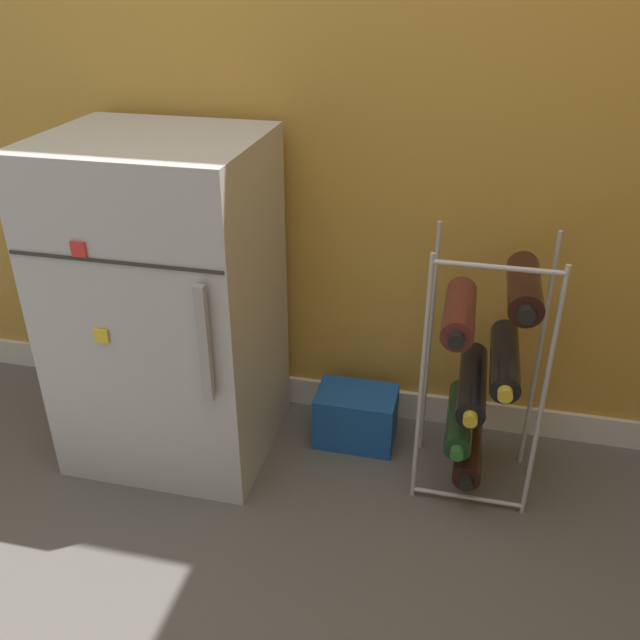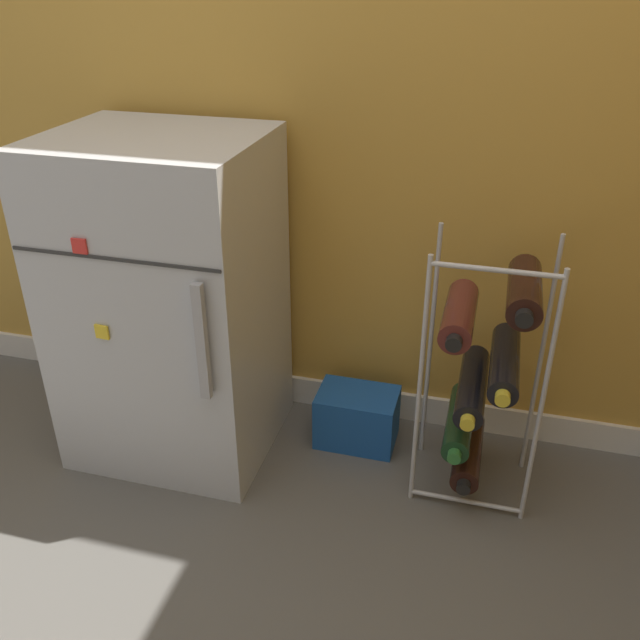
# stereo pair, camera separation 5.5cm
# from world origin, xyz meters

# --- Properties ---
(ground_plane) EXTENTS (14.00, 14.00, 0.00)m
(ground_plane) POSITION_xyz_m (0.00, 0.00, 0.00)
(ground_plane) COLOR #56544F
(mini_fridge) EXTENTS (0.53, 0.49, 0.89)m
(mini_fridge) POSITION_xyz_m (-0.52, 0.37, 0.45)
(mini_fridge) COLOR #B7BABF
(mini_fridge) RESTS_ON ground_plane
(wine_rack) EXTENTS (0.29, 0.32, 0.70)m
(wine_rack) POSITION_xyz_m (0.32, 0.38, 0.36)
(wine_rack) COLOR #B2B2B7
(wine_rack) RESTS_ON ground_plane
(soda_box) EXTENTS (0.23, 0.15, 0.16)m
(soda_box) POSITION_xyz_m (-0.02, 0.48, 0.08)
(soda_box) COLOR #194C9E
(soda_box) RESTS_ON ground_plane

